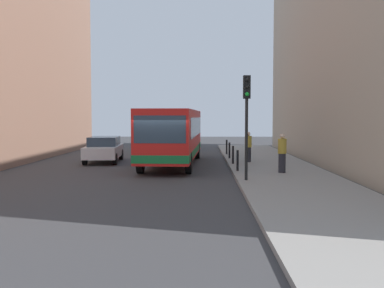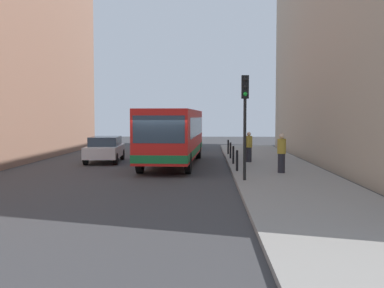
{
  "view_description": "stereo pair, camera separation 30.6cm",
  "coord_description": "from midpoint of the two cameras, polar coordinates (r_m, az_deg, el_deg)",
  "views": [
    {
      "loc": [
        1.82,
        -20.41,
        2.65
      ],
      "look_at": [
        1.3,
        2.66,
        1.27
      ],
      "focal_mm": 42.87,
      "sensor_mm": 36.0,
      "label": 1
    },
    {
      "loc": [
        2.12,
        -20.41,
        2.65
      ],
      "look_at": [
        1.3,
        2.66,
        1.27
      ],
      "focal_mm": 42.87,
      "sensor_mm": 36.0,
      "label": 2
    }
  ],
  "objects": [
    {
      "name": "ground_plane",
      "position": [
        20.68,
        -3.44,
        -3.94
      ],
      "size": [
        80.0,
        80.0,
        0.0
      ],
      "primitive_type": "plane",
      "color": "#38383A"
    },
    {
      "name": "bollard_mid",
      "position": [
        24.38,
        5.52,
        -1.35
      ],
      "size": [
        0.11,
        0.11,
        0.95
      ],
      "primitive_type": "cylinder",
      "color": "black",
      "rests_on": "sidewalk"
    },
    {
      "name": "car_beside_bus",
      "position": [
        27.11,
        -10.45,
        -0.57
      ],
      "size": [
        2.09,
        4.51,
        1.48
      ],
      "rotation": [
        0.0,
        0.0,
        3.21
      ],
      "color": "silver",
      "rests_on": "ground"
    },
    {
      "name": "pedestrian_mid_sidewalk",
      "position": [
        25.4,
        7.42,
        -0.38
      ],
      "size": [
        0.38,
        0.38,
        1.66
      ],
      "rotation": [
        0.0,
        0.0,
        6.24
      ],
      "color": "#26262D",
      "rests_on": "sidewalk"
    },
    {
      "name": "pedestrian_near_signal",
      "position": [
        20.74,
        11.49,
        -1.13
      ],
      "size": [
        0.38,
        0.38,
        1.75
      ],
      "rotation": [
        0.0,
        0.0,
        4.6
      ],
      "color": "#26262D",
      "rests_on": "sidewalk"
    },
    {
      "name": "bus",
      "position": [
        25.25,
        -1.92,
        1.33
      ],
      "size": [
        2.97,
        11.11,
        3.0
      ],
      "rotation": [
        0.0,
        0.0,
        3.1
      ],
      "color": "red",
      "rests_on": "ground"
    },
    {
      "name": "car_behind_bus",
      "position": [
        36.83,
        -0.98,
        0.53
      ],
      "size": [
        1.94,
        4.44,
        1.48
      ],
      "rotation": [
        0.0,
        0.0,
        3.16
      ],
      "color": "silver",
      "rests_on": "ground"
    },
    {
      "name": "bollard_near",
      "position": [
        21.24,
        6.04,
        -2.06
      ],
      "size": [
        0.11,
        0.11,
        0.95
      ],
      "primitive_type": "cylinder",
      "color": "black",
      "rests_on": "sidewalk"
    },
    {
      "name": "bollard_farthest",
      "position": [
        30.68,
        4.81,
        -0.36
      ],
      "size": [
        0.11,
        0.11,
        0.95
      ],
      "primitive_type": "cylinder",
      "color": "black",
      "rests_on": "sidewalk"
    },
    {
      "name": "bollard_far",
      "position": [
        27.53,
        5.13,
        -0.8
      ],
      "size": [
        0.11,
        0.11,
        0.95
      ],
      "primitive_type": "cylinder",
      "color": "black",
      "rests_on": "sidewalk"
    },
    {
      "name": "traffic_light",
      "position": [
        18.05,
        7.1,
        4.53
      ],
      "size": [
        0.28,
        0.33,
        4.1
      ],
      "color": "black",
      "rests_on": "sidewalk"
    },
    {
      "name": "sidewalk",
      "position": [
        20.86,
        11.52,
        -3.73
      ],
      "size": [
        4.4,
        40.0,
        0.15
      ],
      "primitive_type": "cube",
      "color": "gray",
      "rests_on": "ground"
    }
  ]
}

